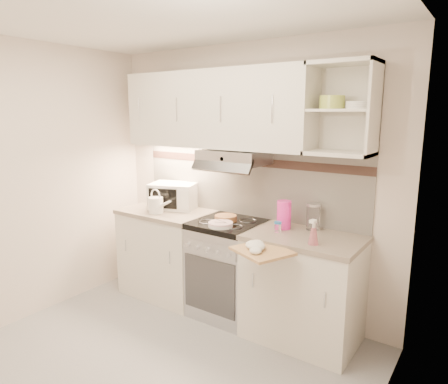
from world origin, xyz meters
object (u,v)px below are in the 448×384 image
object	(u,v)px
microwave	(174,196)
pink_pitcher	(284,215)
electric_range	(228,268)
watering_can	(156,204)
spray_bottle	(313,234)
cutting_board	(262,251)
plate_stack	(221,224)
glass_jar	(313,217)

from	to	relation	value
microwave	pink_pitcher	world-z (taller)	microwave
electric_range	pink_pitcher	xyz separation A→B (m)	(0.52, 0.08, 0.57)
watering_can	pink_pitcher	size ratio (longest dim) A/B	1.17
spray_bottle	cutting_board	size ratio (longest dim) A/B	0.54
pink_pitcher	cutting_board	distance (m)	0.56
microwave	plate_stack	size ratio (longest dim) A/B	2.55
cutting_board	spray_bottle	bearing A→B (deg)	67.92
microwave	pink_pitcher	distance (m)	1.28
watering_can	cutting_board	size ratio (longest dim) A/B	0.74
cutting_board	plate_stack	bearing A→B (deg)	178.21
glass_jar	spray_bottle	bearing A→B (deg)	-66.90
watering_can	spray_bottle	world-z (taller)	watering_can
electric_range	pink_pitcher	world-z (taller)	pink_pitcher
pink_pitcher	spray_bottle	world-z (taller)	pink_pitcher
electric_range	microwave	bearing A→B (deg)	171.32
spray_bottle	electric_range	bearing A→B (deg)	176.49
electric_range	cutting_board	size ratio (longest dim) A/B	2.34
plate_stack	glass_jar	bearing A→B (deg)	28.27
spray_bottle	pink_pitcher	bearing A→B (deg)	152.92
microwave	cutting_board	bearing A→B (deg)	-41.82
glass_jar	cutting_board	world-z (taller)	glass_jar
microwave	watering_can	distance (m)	0.26
electric_range	glass_jar	world-z (taller)	glass_jar
electric_range	spray_bottle	world-z (taller)	spray_bottle
electric_range	microwave	xyz separation A→B (m)	(-0.76, 0.12, 0.58)
electric_range	watering_can	size ratio (longest dim) A/B	3.18
microwave	watering_can	xyz separation A→B (m)	(0.00, -0.26, -0.04)
cutting_board	pink_pitcher	bearing A→B (deg)	122.83
pink_pitcher	electric_range	bearing A→B (deg)	-151.15
plate_stack	pink_pitcher	size ratio (longest dim) A/B	0.89
cutting_board	watering_can	bearing A→B (deg)	-169.15
pink_pitcher	glass_jar	bearing A→B (deg)	45.77
pink_pitcher	cutting_board	world-z (taller)	pink_pitcher
electric_range	pink_pitcher	distance (m)	0.77
electric_range	cutting_board	distance (m)	0.86
spray_bottle	watering_can	bearing A→B (deg)	-173.68
glass_jar	pink_pitcher	bearing A→B (deg)	-153.78
pink_pitcher	spray_bottle	distance (m)	0.45
electric_range	spray_bottle	xyz separation A→B (m)	(0.89, -0.17, 0.53)
plate_stack	pink_pitcher	distance (m)	0.55
microwave	plate_stack	xyz separation A→B (m)	(0.80, -0.30, -0.11)
spray_bottle	plate_stack	bearing A→B (deg)	-171.96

